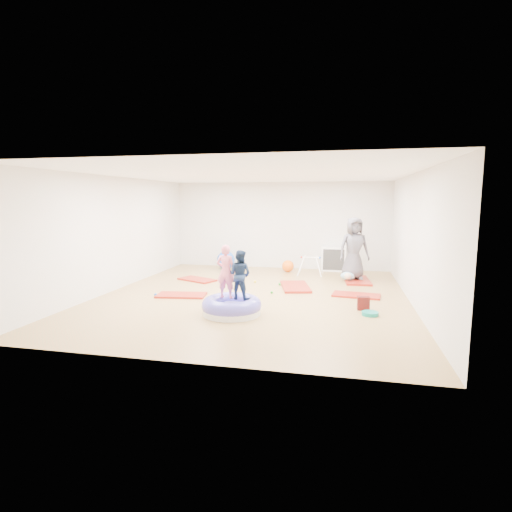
# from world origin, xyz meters

# --- Properties ---
(room) EXTENTS (7.01, 8.01, 2.81)m
(room) POSITION_xyz_m (0.00, 0.00, 1.40)
(room) COLOR #A67942
(room) RESTS_ON ground
(gym_mat_front_left) EXTENTS (1.19, 0.71, 0.05)m
(gym_mat_front_left) POSITION_xyz_m (-1.63, -0.40, 0.02)
(gym_mat_front_left) COLOR #AC351B
(gym_mat_front_left) RESTS_ON ground
(gym_mat_mid_left) EXTENTS (1.20, 0.93, 0.04)m
(gym_mat_mid_left) POSITION_xyz_m (-1.92, 1.43, 0.02)
(gym_mat_mid_left) COLOR #AC351B
(gym_mat_mid_left) RESTS_ON ground
(gym_mat_center_back) EXTENTS (0.96, 1.44, 0.06)m
(gym_mat_center_back) POSITION_xyz_m (0.86, 1.07, 0.03)
(gym_mat_center_back) COLOR #AC351B
(gym_mat_center_back) RESTS_ON ground
(gym_mat_right) EXTENTS (1.14, 0.67, 0.04)m
(gym_mat_right) POSITION_xyz_m (2.36, 0.47, 0.02)
(gym_mat_right) COLOR #AC351B
(gym_mat_right) RESTS_ON ground
(gym_mat_rear_right) EXTENTS (0.77, 1.37, 0.06)m
(gym_mat_rear_right) POSITION_xyz_m (2.42, 2.26, 0.03)
(gym_mat_rear_right) COLOR #AC351B
(gym_mat_rear_right) RESTS_ON ground
(inflatable_cushion) EXTENTS (1.18, 1.18, 0.37)m
(inflatable_cushion) POSITION_xyz_m (-0.08, -1.57, 0.14)
(inflatable_cushion) COLOR silver
(inflatable_cushion) RESTS_ON ground
(child_pink) EXTENTS (0.41, 0.29, 1.07)m
(child_pink) POSITION_xyz_m (-0.23, -1.45, 0.88)
(child_pink) COLOR pink
(child_pink) RESTS_ON inflatable_cushion
(child_navy) EXTENTS (0.55, 0.48, 0.97)m
(child_navy) POSITION_xyz_m (0.06, -1.47, 0.83)
(child_navy) COLOR #182A4C
(child_navy) RESTS_ON inflatable_cushion
(adult_caregiver) EXTENTS (0.96, 0.78, 1.71)m
(adult_caregiver) POSITION_xyz_m (2.32, 2.29, 0.91)
(adult_caregiver) COLOR #4E4C56
(adult_caregiver) RESTS_ON gym_mat_rear_right
(infant) EXTENTS (0.39, 0.40, 0.23)m
(infant) POSITION_xyz_m (2.18, 2.07, 0.17)
(infant) COLOR #85B7CD
(infant) RESTS_ON gym_mat_rear_right
(ball_pit_balls) EXTENTS (4.73, 2.03, 0.07)m
(ball_pit_balls) POSITION_xyz_m (0.01, 0.39, 0.03)
(ball_pit_balls) COLOR red
(ball_pit_balls) RESTS_ON ground
(exercise_ball_blue) EXTENTS (0.59, 0.59, 0.59)m
(exercise_ball_blue) POSITION_xyz_m (-1.68, 3.39, 0.29)
(exercise_ball_blue) COLOR blue
(exercise_ball_blue) RESTS_ON ground
(exercise_ball_orange) EXTENTS (0.37, 0.37, 0.37)m
(exercise_ball_orange) POSITION_xyz_m (0.37, 3.28, 0.18)
(exercise_ball_orange) COLOR orange
(exercise_ball_orange) RESTS_ON ground
(infant_play_gym) EXTENTS (0.73, 0.69, 0.56)m
(infant_play_gym) POSITION_xyz_m (1.10, 2.84, 0.37)
(infant_play_gym) COLOR white
(infant_play_gym) RESTS_ON ground
(cube_shelf) EXTENTS (0.76, 0.37, 0.76)m
(cube_shelf) POSITION_xyz_m (1.75, 3.79, 0.38)
(cube_shelf) COLOR white
(cube_shelf) RESTS_ON ground
(balance_disc) EXTENTS (0.32, 0.32, 0.07)m
(balance_disc) POSITION_xyz_m (2.58, -1.08, 0.04)
(balance_disc) COLOR #0C7B70
(balance_disc) RESTS_ON ground
(backpack) EXTENTS (0.25, 0.16, 0.28)m
(backpack) POSITION_xyz_m (2.46, -0.71, 0.14)
(backpack) COLOR maroon
(backpack) RESTS_ON ground
(yellow_toy) EXTENTS (0.18, 0.18, 0.03)m
(yellow_toy) POSITION_xyz_m (-0.43, -1.24, 0.01)
(yellow_toy) COLOR yellow
(yellow_toy) RESTS_ON ground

